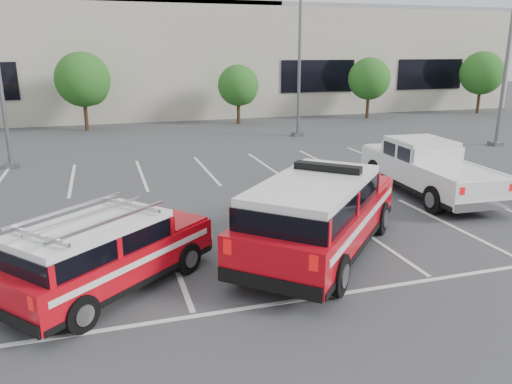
# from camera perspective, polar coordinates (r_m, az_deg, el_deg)

# --- Properties ---
(ground) EXTENTS (120.00, 120.00, 0.00)m
(ground) POSITION_cam_1_polar(r_m,az_deg,el_deg) (13.07, 2.39, -6.28)
(ground) COLOR #3D3D40
(ground) RESTS_ON ground
(stall_markings) EXTENTS (23.00, 15.00, 0.01)m
(stall_markings) POSITION_cam_1_polar(r_m,az_deg,el_deg) (17.13, -2.65, -0.81)
(stall_markings) COLOR silver
(stall_markings) RESTS_ON ground
(convention_building) EXTENTS (60.00, 16.99, 13.20)m
(convention_building) POSITION_cam_1_polar(r_m,az_deg,el_deg) (43.46, -12.03, 15.33)
(convention_building) COLOR #BDB5A0
(convention_building) RESTS_ON ground
(tree_mid_left) EXTENTS (3.37, 3.37, 4.85)m
(tree_mid_left) POSITION_cam_1_polar(r_m,az_deg,el_deg) (33.49, -19.02, 11.86)
(tree_mid_left) COLOR #3F2B19
(tree_mid_left) RESTS_ON ground
(tree_mid_right) EXTENTS (2.77, 2.77, 3.99)m
(tree_mid_right) POSITION_cam_1_polar(r_m,az_deg,el_deg) (34.76, -1.91, 11.92)
(tree_mid_right) COLOR #3F2B19
(tree_mid_right) RESTS_ON ground
(tree_right) EXTENTS (3.07, 3.07, 4.42)m
(tree_right) POSITION_cam_1_polar(r_m,az_deg,el_deg) (38.61, 12.89, 12.35)
(tree_right) COLOR #3F2B19
(tree_right) RESTS_ON ground
(tree_far_right) EXTENTS (3.37, 3.37, 4.85)m
(tree_far_right) POSITION_cam_1_polar(r_m,az_deg,el_deg) (44.42, 24.43, 12.12)
(tree_far_right) COLOR #3F2B19
(tree_far_right) RESTS_ON ground
(light_pole_mid) EXTENTS (0.90, 0.60, 10.24)m
(light_pole_mid) POSITION_cam_1_polar(r_m,az_deg,el_deg) (29.55, 5.02, 16.37)
(light_pole_mid) COLOR #59595E
(light_pole_mid) RESTS_ON ground
(light_pole_right) EXTENTS (0.90, 0.60, 10.24)m
(light_pole_right) POSITION_cam_1_polar(r_m,az_deg,el_deg) (29.35, 26.94, 14.78)
(light_pole_right) COLOR #59595E
(light_pole_right) RESTS_ON ground
(fire_chief_suv) EXTENTS (5.94, 6.14, 2.21)m
(fire_chief_suv) POSITION_cam_1_polar(r_m,az_deg,el_deg) (12.40, 7.23, -3.19)
(fire_chief_suv) COLOR #B40813
(fire_chief_suv) RESTS_ON ground
(white_pickup) EXTENTS (2.43, 6.23, 1.88)m
(white_pickup) POSITION_cam_1_polar(r_m,az_deg,el_deg) (18.59, 18.89, 2.04)
(white_pickup) COLOR silver
(white_pickup) RESTS_ON ground
(ladder_suv) EXTENTS (4.71, 4.38, 1.83)m
(ladder_suv) POSITION_cam_1_polar(r_m,az_deg,el_deg) (11.00, -16.72, -7.29)
(ladder_suv) COLOR #B40813
(ladder_suv) RESTS_ON ground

